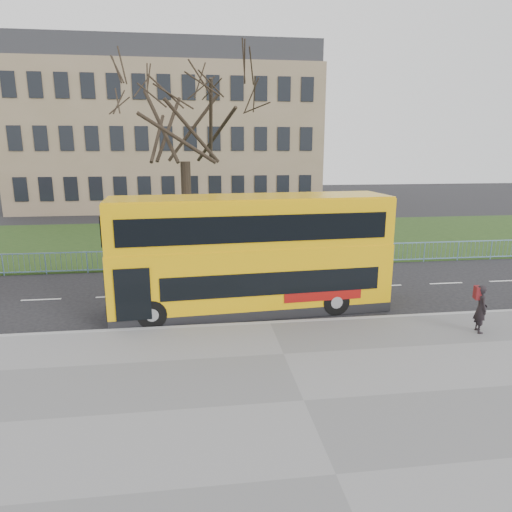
# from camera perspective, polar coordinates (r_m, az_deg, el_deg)

# --- Properties ---
(ground) EXTENTS (120.00, 120.00, 0.00)m
(ground) POSITION_cam_1_polar(r_m,az_deg,el_deg) (17.85, 0.93, -6.82)
(ground) COLOR black
(ground) RESTS_ON ground
(pavement) EXTENTS (80.00, 10.50, 0.12)m
(pavement) POSITION_cam_1_polar(r_m,az_deg,el_deg) (11.82, 5.98, -17.76)
(pavement) COLOR slate
(pavement) RESTS_ON ground
(kerb) EXTENTS (80.00, 0.20, 0.14)m
(kerb) POSITION_cam_1_polar(r_m,az_deg,el_deg) (16.39, 1.73, -8.44)
(kerb) COLOR gray
(kerb) RESTS_ON ground
(grass_verge) EXTENTS (80.00, 15.40, 0.08)m
(grass_verge) POSITION_cam_1_polar(r_m,az_deg,el_deg) (31.57, -2.89, 2.16)
(grass_verge) COLOR #1C3513
(grass_verge) RESTS_ON ground
(guard_railing) EXTENTS (40.00, 0.12, 1.10)m
(guard_railing) POSITION_cam_1_polar(r_m,az_deg,el_deg) (23.97, -1.38, -0.18)
(guard_railing) COLOR #6992BA
(guard_railing) RESTS_ON ground
(bare_tree) EXTENTS (8.89, 8.89, 12.69)m
(bare_tree) POSITION_cam_1_polar(r_m,az_deg,el_deg) (26.58, -8.91, 13.78)
(bare_tree) COLOR black
(bare_tree) RESTS_ON grass_verge
(civic_building) EXTENTS (30.00, 15.00, 14.00)m
(civic_building) POSITION_cam_1_polar(r_m,az_deg,el_deg) (51.64, -10.66, 14.07)
(civic_building) COLOR #7B694E
(civic_building) RESTS_ON ground
(yellow_bus) EXTENTS (10.57, 3.17, 4.37)m
(yellow_bus) POSITION_cam_1_polar(r_m,az_deg,el_deg) (17.23, -0.63, 0.58)
(yellow_bus) COLOR #E7AA09
(yellow_bus) RESTS_ON ground
(pedestrian) EXTENTS (0.51, 0.67, 1.63)m
(pedestrian) POSITION_cam_1_polar(r_m,az_deg,el_deg) (17.02, 26.29, -5.94)
(pedestrian) COLOR black
(pedestrian) RESTS_ON pavement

